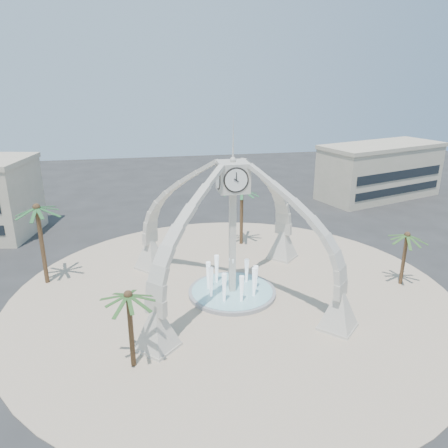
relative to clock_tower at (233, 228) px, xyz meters
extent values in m
plane|color=#282828|center=(0.00, 0.00, -6.49)|extent=(140.00, 140.00, 0.00)
cylinder|color=tan|center=(0.00, 0.00, -6.46)|extent=(40.00, 40.00, 0.06)
cube|color=#B9B3A4|center=(0.00, 0.00, -1.59)|extent=(0.55, 0.55, 9.80)
cube|color=#B9B3A4|center=(0.00, 0.00, 4.56)|extent=(2.50, 2.50, 2.50)
cone|color=#B9B3A4|center=(0.00, 0.00, 7.81)|extent=(0.20, 0.20, 4.00)
cylinder|color=white|center=(0.00, -1.29, 4.56)|extent=(1.84, 0.04, 1.84)
pyramid|color=#B9B3A4|center=(7.07, 7.07, -4.89)|extent=(3.80, 3.80, 3.20)
pyramid|color=#B9B3A4|center=(-7.07, 7.07, -4.89)|extent=(3.80, 3.80, 3.20)
pyramid|color=#B9B3A4|center=(-7.07, -7.07, -4.89)|extent=(3.80, 3.80, 3.20)
pyramid|color=#B9B3A4|center=(7.07, -7.07, -4.89)|extent=(3.80, 3.80, 3.20)
cylinder|color=#97979A|center=(0.00, 0.00, -6.29)|extent=(8.00, 8.00, 0.40)
cylinder|color=#8FCFD6|center=(0.00, 0.00, -6.07)|extent=(7.40, 7.40, 0.04)
cone|color=white|center=(0.00, 0.00, -4.47)|extent=(0.60, 0.60, 3.20)
cube|color=#C1B097|center=(30.00, 28.00, -2.49)|extent=(21.49, 13.79, 8.00)
cube|color=#C1B097|center=(30.00, 28.00, 1.81)|extent=(21.87, 14.17, 0.60)
cylinder|color=brown|center=(16.33, -1.00, -3.90)|extent=(0.34, 0.34, 5.18)
cylinder|color=brown|center=(-17.10, 5.61, -2.60)|extent=(0.41, 0.41, 7.78)
cylinder|color=brown|center=(3.58, 11.93, -3.08)|extent=(0.40, 0.40, 6.83)
cylinder|color=brown|center=(-8.82, -8.81, -3.66)|extent=(0.35, 0.35, 5.67)
camera|label=1|loc=(-7.38, -34.90, 12.86)|focal=35.00mm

